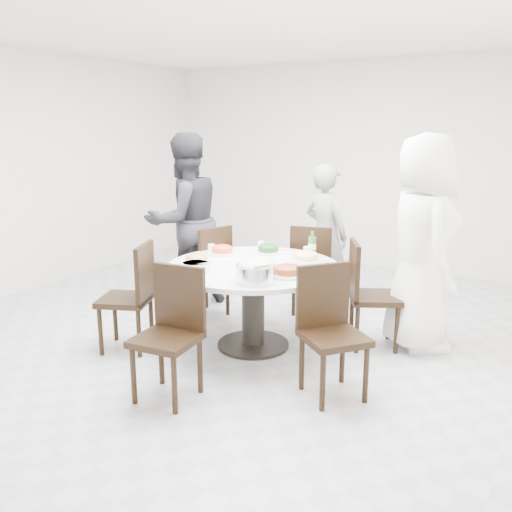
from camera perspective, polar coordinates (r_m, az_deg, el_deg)
The scene contains 24 objects.
floor at distance 5.30m, azimuth -0.46°, elevation -7.74°, with size 6.00×6.00×0.01m, color #B4B4B9.
ceiling at distance 5.02m, azimuth -0.53°, elevation 23.61°, with size 6.00×6.00×0.01m, color white.
wall_back at distance 7.69m, azimuth 11.15°, elevation 9.37°, with size 6.00×0.01×2.80m, color silver.
wall_left at distance 6.99m, azimuth -22.40°, elevation 8.23°, with size 0.01×6.00×2.80m, color silver.
dining_table at distance 4.79m, azimuth -0.30°, elevation -5.30°, with size 1.50×1.50×0.75m, color white.
chair_ne at distance 4.89m, azimuth 12.40°, elevation -4.02°, with size 0.42×0.42×0.95m, color black.
chair_n at distance 5.68m, azimuth 6.08°, elevation -1.32°, with size 0.42×0.42×0.95m, color black.
chair_nw at distance 5.58m, azimuth -5.51°, elevation -1.58°, with size 0.42×0.42×0.95m, color black.
chair_sw at distance 4.85m, azimuth -13.63°, elevation -4.22°, with size 0.42×0.42×0.95m, color black.
chair_s at distance 3.92m, azimuth -9.46°, elevation -8.33°, with size 0.42×0.42×0.95m, color black.
chair_se at distance 3.93m, azimuth 8.24°, elevation -8.18°, with size 0.42×0.42×0.95m, color black.
diner_right at distance 4.88m, azimuth 17.02°, elevation 1.28°, with size 0.92×0.60×1.87m, color white.
diner_middle at distance 5.95m, azimuth 7.32°, elevation 2.22°, with size 0.56×0.37×1.54m, color black.
diner_left at distance 5.87m, azimuth -7.51°, elevation 3.67°, with size 0.90×0.70×1.86m, color black.
dish_greens at distance 5.10m, azimuth 1.29°, elevation 0.60°, with size 0.24×0.24×0.06m, color white.
dish_pale at distance 4.81m, azimuth 5.24°, elevation -0.16°, with size 0.29×0.29×0.08m, color white.
dish_orange at distance 5.07m, azimuth -3.59°, elevation 0.52°, with size 0.25×0.25×0.07m, color white.
dish_redbrown at distance 4.33m, azimuth 3.35°, elevation -1.67°, with size 0.29×0.29×0.07m, color white.
dish_tofu at distance 4.74m, azimuth -6.24°, elevation -0.45°, with size 0.26×0.26×0.07m, color white.
rice_bowl at distance 4.17m, azimuth -0.05°, elevation -1.86°, with size 0.30×0.30×0.13m, color silver.
soup_bowl at distance 4.51m, azimuth -6.40°, elevation -1.13°, with size 0.24×0.24×0.07m, color white.
beverage_bottle at distance 4.95m, azimuth 5.93°, elevation 1.21°, with size 0.07×0.07×0.24m, color #286528.
tea_cups at distance 5.19m, azimuth 3.34°, elevation 0.92°, with size 0.07×0.07×0.08m, color white.
chopsticks at distance 5.23m, azimuth 3.40°, elevation 0.61°, with size 0.24×0.04×0.01m, color tan, non-canonical shape.
Camera 1 is at (2.52, -4.25, 1.92)m, focal length 38.00 mm.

